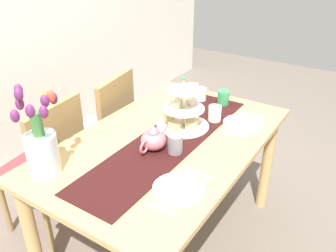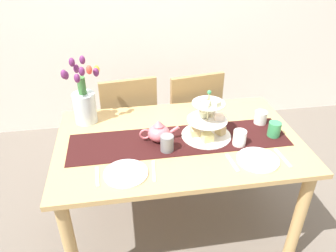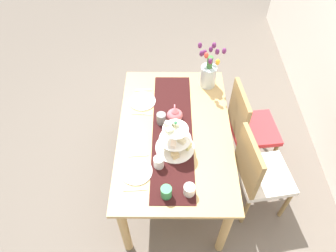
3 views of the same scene
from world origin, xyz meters
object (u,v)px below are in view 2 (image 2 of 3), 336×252
(chair_right, at_px, (190,116))
(dinner_plate_left, at_px, (126,173))
(cream_jug, at_px, (261,118))
(teapot, at_px, (159,132))
(chair_left, at_px, (128,121))
(fork_right, at_px, (232,163))
(fork_left, at_px, (97,177))
(knife_left, at_px, (154,171))
(knife_right, at_px, (283,158))
(mug_grey, at_px, (167,143))
(tiered_cake_stand, at_px, (207,123))
(dining_table, at_px, (178,154))
(mug_orange, at_px, (274,129))
(dinner_plate_right, at_px, (258,160))
(tulip_vase, at_px, (84,101))
(mug_white_text, at_px, (240,138))

(chair_right, height_order, dinner_plate_left, chair_right)
(chair_right, height_order, cream_jug, chair_right)
(teapot, bearing_deg, chair_left, 103.17)
(chair_right, xyz_separation_m, fork_right, (0.01, -0.96, 0.25))
(dinner_plate_left, relative_size, fork_left, 1.53)
(fork_right, bearing_deg, knife_left, 180.00)
(fork_left, height_order, knife_right, same)
(knife_left, xyz_separation_m, mug_grey, (0.10, 0.17, 0.05))
(tiered_cake_stand, xyz_separation_m, teapot, (-0.29, -0.00, -0.03))
(dining_table, xyz_separation_m, knife_right, (0.53, -0.28, 0.12))
(mug_orange, bearing_deg, fork_left, -168.32)
(dining_table, height_order, mug_grey, mug_grey)
(teapot, bearing_deg, tiered_cake_stand, 0.14)
(dinner_plate_right, bearing_deg, tiered_cake_stand, 127.67)
(chair_left, relative_size, dinner_plate_left, 3.96)
(tiered_cake_stand, distance_m, teapot, 0.29)
(tulip_vase, bearing_deg, chair_right, 25.82)
(tulip_vase, xyz_separation_m, knife_right, (1.09, -0.58, -0.14))
(knife_right, bearing_deg, cream_jug, 86.58)
(cream_jug, relative_size, knife_left, 0.50)
(chair_left, bearing_deg, fork_left, -101.43)
(teapot, xyz_separation_m, cream_jug, (0.68, 0.09, -0.02))
(dinner_plate_left, relative_size, mug_grey, 2.42)
(tulip_vase, height_order, dinner_plate_left, tulip_vase)
(knife_right, bearing_deg, knife_left, 180.00)
(chair_right, distance_m, knife_left, 1.08)
(dining_table, distance_m, dinner_plate_left, 0.45)
(tulip_vase, relative_size, mug_white_text, 4.49)
(tulip_vase, distance_m, dinner_plate_right, 1.11)
(dinner_plate_left, distance_m, dinner_plate_right, 0.72)
(fork_left, height_order, fork_right, same)
(fork_right, relative_size, mug_grey, 1.58)
(dinner_plate_left, bearing_deg, tiered_cake_stand, 29.21)
(teapot, relative_size, tulip_vase, 0.56)
(knife_right, xyz_separation_m, mug_grey, (-0.62, 0.17, 0.05))
(fork_right, xyz_separation_m, mug_white_text, (0.09, 0.16, 0.04))
(tiered_cake_stand, height_order, fork_right, tiered_cake_stand)
(dining_table, relative_size, knife_left, 8.56)
(mug_orange, bearing_deg, knife_left, -164.06)
(cream_jug, xyz_separation_m, mug_grey, (-0.64, -0.20, 0.01))
(teapot, relative_size, knife_right, 1.40)
(fork_left, xyz_separation_m, mug_white_text, (0.81, 0.16, 0.04))
(cream_jug, height_order, fork_right, cream_jug)
(tulip_vase, relative_size, cream_jug, 5.02)
(dining_table, xyz_separation_m, fork_right, (0.24, -0.28, 0.12))
(chair_right, height_order, knife_left, chair_right)
(dining_table, bearing_deg, teapot, 180.00)
(tiered_cake_stand, bearing_deg, dinner_plate_right, -52.33)
(chair_left, distance_m, knife_left, 1.00)
(cream_jug, relative_size, fork_left, 0.57)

